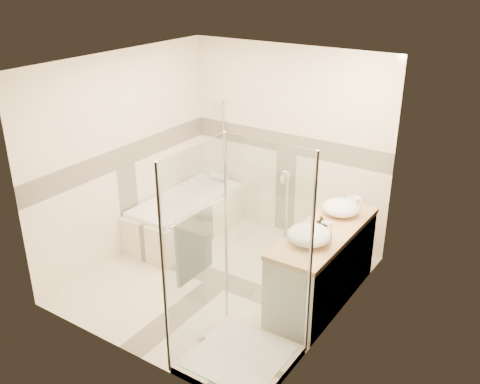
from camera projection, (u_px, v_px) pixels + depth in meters
The scene contains 12 objects.
room at pixel (224, 181), 5.70m from camera, with size 2.82×3.02×2.52m.
bathtub at pixel (186, 214), 7.11m from camera, with size 0.75×1.70×0.56m.
vanity at pixel (322, 265), 5.71m from camera, with size 0.58×1.62×0.85m.
shower_enclosure at pixel (233, 310), 4.86m from camera, with size 0.96×0.93×2.04m.
vessel_sink_near at pixel (341, 207), 5.85m from camera, with size 0.41×0.41×0.16m, color white.
vessel_sink_far at pixel (309, 235), 5.26m from camera, with size 0.44×0.44×0.18m, color white.
faucet_near at pixel (360, 206), 5.71m from camera, with size 0.11×0.03×0.27m.
faucet_far at pixel (330, 234), 5.12m from camera, with size 0.12×0.03×0.28m.
amenity_bottle_a at pixel (320, 225), 5.45m from camera, with size 0.08×0.08×0.18m, color black.
amenity_bottle_b at pixel (321, 224), 5.47m from camera, with size 0.13×0.13×0.17m, color black.
folded_towels at pixel (349, 203), 6.06m from camera, with size 0.13×0.22×0.07m, color silver.
rolled_towel at pixel (219, 177), 7.51m from camera, with size 0.11×0.11×0.23m, color silver.
Camera 1 is at (3.10, -4.29, 3.44)m, focal length 40.00 mm.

